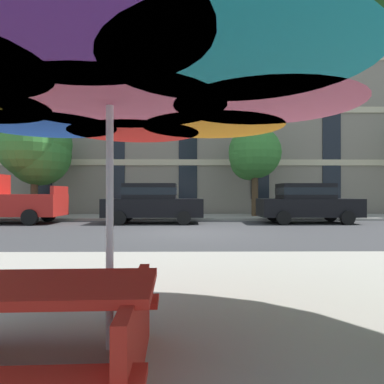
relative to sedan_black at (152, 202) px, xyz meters
name	(u,v)px	position (x,y,z in m)	size (l,w,h in m)	color
ground_plane	(188,233)	(1.59, -3.70, -0.95)	(120.00, 120.00, 0.00)	#38383A
sidewalk_near_patio	(187,356)	(1.59, -12.70, -0.89)	(56.00, 9.00, 0.12)	#9E998E
sidewalk_far	(188,217)	(1.59, 3.10, -0.89)	(56.00, 3.60, 0.12)	#9E998E
apartment_building	(188,87)	(1.59, 11.29, 8.65)	(39.11, 12.08, 19.20)	gray
sedan_black	(152,202)	(0.00, 0.00, 0.00)	(4.40, 1.98, 1.78)	black
sedan_black_midblock	(307,202)	(6.96, 0.00, 0.00)	(4.40, 1.98, 1.78)	black
street_tree_left	(35,149)	(-6.49, 2.87, 2.73)	(3.67, 3.69, 5.54)	brown
street_tree_middle	(252,155)	(5.08, 3.24, 2.47)	(2.86, 2.86, 5.00)	#4C3823
patio_umbrella	(110,80)	(0.97, -12.70, 1.30)	(4.00, 4.00, 2.52)	silver
picnic_table	(15,326)	(0.47, -13.18, -0.46)	(1.86, 1.59, 0.77)	red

